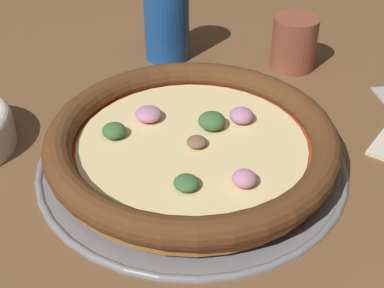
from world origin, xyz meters
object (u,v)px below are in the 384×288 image
at_px(pizza, 192,142).
at_px(pizza_tray, 192,159).
at_px(beverage_can, 167,18).
at_px(drinking_cup, 294,43).

bearing_deg(pizza, pizza_tray, -29.64).
bearing_deg(pizza_tray, beverage_can, 152.59).
relative_size(drinking_cup, beverage_can, 0.61).
relative_size(pizza_tray, beverage_can, 2.79).
height_order(drinking_cup, beverage_can, beverage_can).
height_order(pizza_tray, drinking_cup, drinking_cup).
distance_m(pizza, beverage_can, 0.27).
height_order(pizza_tray, pizza, pizza).
xyz_separation_m(pizza_tray, pizza, (-0.00, 0.00, 0.02)).
height_order(pizza, beverage_can, beverage_can).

